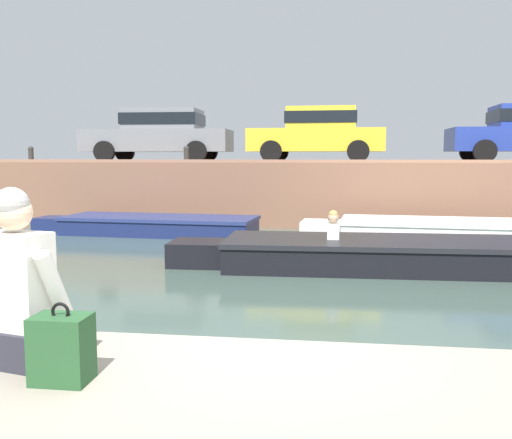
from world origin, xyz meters
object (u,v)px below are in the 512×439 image
(mooring_bollard_west, at_px, (31,154))
(mooring_bollard_mid, at_px, (186,153))
(car_left_inner_yellow, at_px, (318,132))
(backpack_on_ledge, at_px, (63,349))
(boat_moored_west_navy, at_px, (151,225))
(person_seated_left, at_px, (23,295))
(car_leftmost_grey, at_px, (160,133))
(motorboat_passing, at_px, (363,254))
(boat_moored_central_white, at_px, (440,230))

(mooring_bollard_west, xyz_separation_m, mooring_bollard_mid, (4.46, 0.00, 0.00))
(car_left_inner_yellow, bearing_deg, mooring_bollard_mid, -156.15)
(mooring_bollard_mid, bearing_deg, mooring_bollard_west, 180.00)
(mooring_bollard_mid, distance_m, backpack_on_ledge, 12.72)
(boat_moored_west_navy, relative_size, car_left_inner_yellow, 1.47)
(person_seated_left, bearing_deg, car_leftmost_grey, 104.24)
(mooring_bollard_west, relative_size, mooring_bollard_mid, 1.00)
(motorboat_passing, bearing_deg, mooring_bollard_mid, 129.66)
(person_seated_left, bearing_deg, car_left_inner_yellow, 85.02)
(car_left_inner_yellow, height_order, mooring_bollard_west, car_left_inner_yellow)
(person_seated_left, height_order, backpack_on_ledge, person_seated_left)
(boat_moored_central_white, distance_m, person_seated_left, 11.05)
(boat_moored_west_navy, bearing_deg, car_left_inner_yellow, 39.83)
(car_leftmost_grey, distance_m, mooring_bollard_west, 3.66)
(motorboat_passing, xyz_separation_m, car_leftmost_grey, (-5.66, 6.92, 2.32))
(boat_moored_central_white, height_order, person_seated_left, person_seated_left)
(boat_moored_central_white, bearing_deg, person_seated_left, -111.52)
(motorboat_passing, xyz_separation_m, mooring_bollard_mid, (-4.46, 5.38, 1.71))
(boat_moored_west_navy, bearing_deg, car_leftmost_grey, 102.87)
(boat_moored_central_white, xyz_separation_m, person_seated_left, (-4.04, -10.25, 0.89))
(boat_moored_west_navy, xyz_separation_m, car_left_inner_yellow, (3.92, 3.27, 2.35))
(motorboat_passing, xyz_separation_m, person_seated_left, (-2.18, -6.77, 0.87))
(boat_moored_central_white, distance_m, mooring_bollard_west, 11.09)
(car_leftmost_grey, height_order, person_seated_left, car_leftmost_grey)
(mooring_bollard_mid, distance_m, person_seated_left, 12.40)
(boat_moored_central_white, height_order, backpack_on_ledge, backpack_on_ledge)
(boat_moored_west_navy, distance_m, backpack_on_ledge, 11.12)
(car_leftmost_grey, bearing_deg, backpack_on_ledge, -74.67)
(motorboat_passing, height_order, mooring_bollard_mid, mooring_bollard_mid)
(boat_moored_west_navy, distance_m, motorboat_passing, 6.12)
(boat_moored_west_navy, distance_m, boat_moored_central_white, 6.77)
(boat_moored_central_white, height_order, car_leftmost_grey, car_leftmost_grey)
(motorboat_passing, height_order, car_left_inner_yellow, car_left_inner_yellow)
(mooring_bollard_west, bearing_deg, person_seated_left, -60.98)
(car_leftmost_grey, xyz_separation_m, car_left_inner_yellow, (4.67, -0.00, -0.00))
(car_leftmost_grey, bearing_deg, car_left_inner_yellow, -0.05)
(car_left_inner_yellow, bearing_deg, boat_moored_central_white, -50.38)
(car_leftmost_grey, bearing_deg, motorboat_passing, -50.74)
(car_leftmost_grey, distance_m, backpack_on_ledge, 14.55)
(backpack_on_ledge, bearing_deg, car_left_inner_yellow, 86.52)
(car_left_inner_yellow, xyz_separation_m, backpack_on_ledge, (-0.85, -13.94, -1.64))
(motorboat_passing, bearing_deg, mooring_bollard_west, 148.91)
(motorboat_passing, bearing_deg, boat_moored_central_white, 61.84)
(person_seated_left, bearing_deg, boat_moored_west_navy, 104.67)
(mooring_bollard_west, bearing_deg, boat_moored_central_white, -10.02)
(boat_moored_west_navy, height_order, boat_moored_central_white, boat_moored_central_white)
(car_left_inner_yellow, bearing_deg, mooring_bollard_west, -169.05)
(boat_moored_west_navy, height_order, motorboat_passing, motorboat_passing)
(mooring_bollard_west, height_order, person_seated_left, mooring_bollard_west)
(car_leftmost_grey, relative_size, person_seated_left, 4.52)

